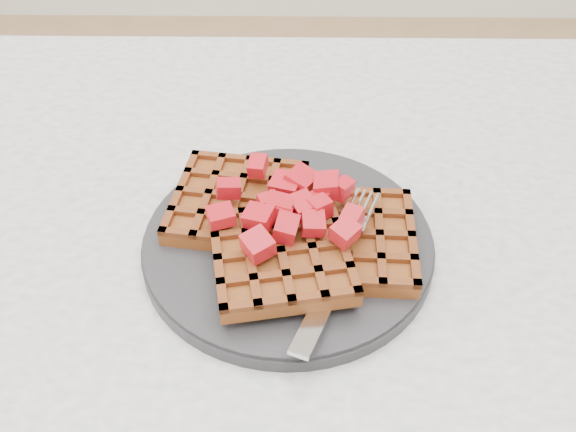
{
  "coord_description": "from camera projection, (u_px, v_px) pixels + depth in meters",
  "views": [
    {
      "loc": [
        -0.07,
        -0.38,
        1.16
      ],
      "look_at": [
        -0.07,
        0.01,
        0.79
      ],
      "focal_mm": 40.0,
      "sensor_mm": 36.0,
      "label": 1
    }
  ],
  "objects": [
    {
      "name": "waffles",
      "position": [
        288.0,
        230.0,
        0.54
      ],
      "size": [
        0.22,
        0.2,
        0.03
      ],
      "color": "brown",
      "rests_on": "plate"
    },
    {
      "name": "plate",
      "position": [
        288.0,
        243.0,
        0.56
      ],
      "size": [
        0.25,
        0.25,
        0.02
      ],
      "primitive_type": "cylinder",
      "color": "#232325",
      "rests_on": "table"
    },
    {
      "name": "table",
      "position": [
        363.0,
        340.0,
        0.63
      ],
      "size": [
        1.2,
        0.8,
        0.75
      ],
      "color": "silver",
      "rests_on": "ground"
    },
    {
      "name": "strawberry_pile",
      "position": [
        288.0,
        204.0,
        0.53
      ],
      "size": [
        0.15,
        0.15,
        0.02
      ],
      "primitive_type": null,
      "color": "#9A000D",
      "rests_on": "waffles"
    },
    {
      "name": "fork",
      "position": [
        341.0,
        265.0,
        0.52
      ],
      "size": [
        0.09,
        0.18,
        0.02
      ],
      "primitive_type": null,
      "rotation": [
        0.0,
        0.0,
        -0.37
      ],
      "color": "silver",
      "rests_on": "plate"
    }
  ]
}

